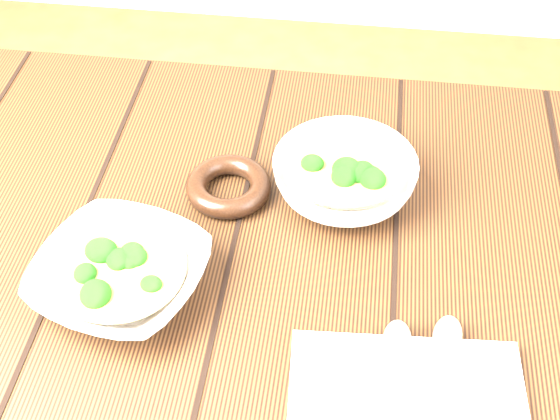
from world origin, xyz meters
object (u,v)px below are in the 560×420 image
Objects in this scene: soup_bowl_front at (120,275)px; trivet at (229,186)px; table at (249,320)px; soup_bowl_back at (344,177)px.

trivet is (0.10, 0.17, -0.01)m from soup_bowl_front.
table is 5.48× the size of soup_bowl_back.
soup_bowl_back reaches higher than table.
table is 5.04× the size of soup_bowl_front.
table is 0.21m from soup_bowl_front.
soup_bowl_back is at bearing 6.91° from trivet.
table is at bearing -69.93° from trivet.
soup_bowl_back is at bearing 38.14° from soup_bowl_front.
soup_bowl_front reaches higher than trivet.
table is 0.18m from trivet.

